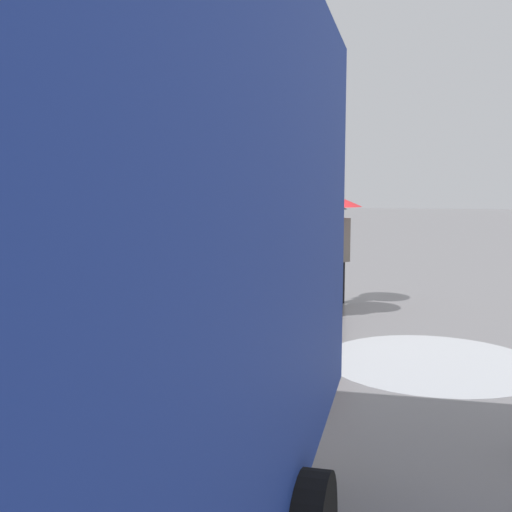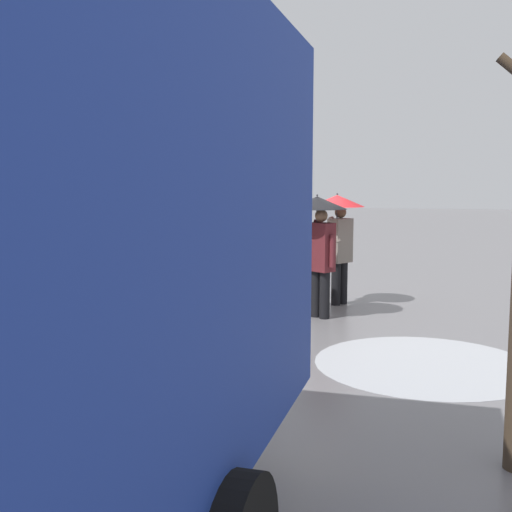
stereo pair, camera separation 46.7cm
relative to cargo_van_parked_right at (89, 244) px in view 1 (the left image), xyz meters
The scene contains 9 objects.
ground_plane 3.77m from the cargo_van_parked_right, behind, with size 90.00×90.00×0.00m, color slate.
slush_patch_under_van 6.86m from the cargo_van_parked_right, 156.62° to the left, with size 2.87×2.87×0.01m, color #ADAFB5.
cargo_van_parked_right is the anchor object (origin of this frame).
shopping_cart_vendor 3.64m from the cargo_van_parked_right, behind, with size 0.68×0.90×1.02m.
hand_dolly_boxes 3.01m from the cargo_van_parked_right, 166.87° to the right, with size 0.74×0.84×1.32m.
pedestrian_pink_side 4.74m from the cargo_van_parked_right, 167.81° to the right, with size 1.04×1.04×2.15m.
pedestrian_black_side 2.79m from the cargo_van_parked_right, 164.00° to the right, with size 1.04×1.04×2.15m.
pedestrian_white_side 3.50m from the cargo_van_parked_right, behind, with size 1.04×1.04×2.15m.
pedestrian_far_side 4.45m from the cargo_van_parked_right, behind, with size 1.04×1.04×2.15m.
Camera 1 is at (-1.99, 11.31, 2.37)m, focal length 43.99 mm.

